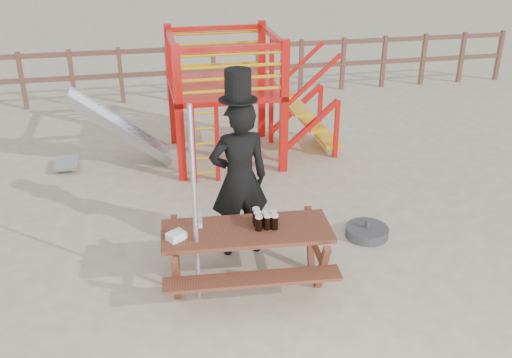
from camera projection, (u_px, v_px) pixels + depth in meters
The scene contains 10 objects.
ground at pixel (259, 277), 6.50m from camera, with size 60.00×60.00×0.00m, color beige.
back_fence at pixel (191, 66), 12.38m from camera, with size 15.09×0.09×1.20m.
playground_fort at pixel (220, 96), 9.24m from camera, with size 4.71×1.84×2.10m.
picnic_table at pixel (247, 250), 6.20m from camera, with size 1.91×1.39×0.70m.
man_with_hat at pixel (239, 175), 6.59m from camera, with size 0.74×0.52×2.26m.
metal_pole at pixel (195, 209), 5.70m from camera, with size 0.05×0.05×2.18m, color #B2B2B7.
parasol_base at pixel (367, 232), 7.30m from camera, with size 0.55×0.55×0.23m.
paper_bag at pixel (176, 236), 5.89m from camera, with size 0.18×0.14×0.08m, color white.
stout_pints at pixel (265, 219), 6.10m from camera, with size 0.25×0.27×0.17m.
empty_glasses at pixel (199, 221), 6.10m from camera, with size 0.08×0.08×0.15m.
Camera 1 is at (-1.16, -5.28, 3.79)m, focal length 40.00 mm.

